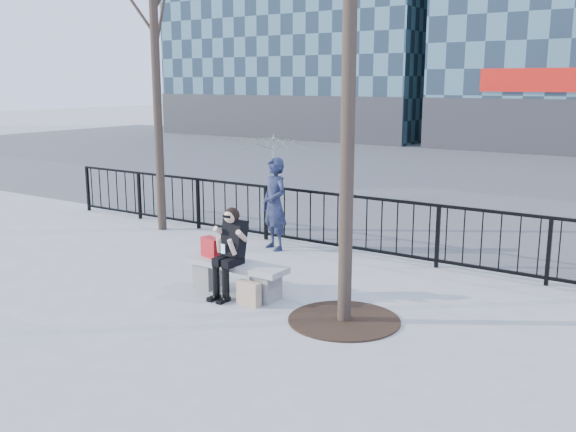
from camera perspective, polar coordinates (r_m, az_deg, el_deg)
The scene contains 10 objects.
ground at distance 9.77m, azimuth -4.59°, elevation -6.87°, with size 120.00×120.00×0.00m, color gray.
street_surface at distance 23.19m, azimuth 19.01°, elevation 3.46°, with size 60.00×23.00×0.01m, color #474747.
railing at distance 12.03m, azimuth 4.23°, elevation -0.54°, with size 14.00×0.06×1.10m.
tree_grate at distance 8.70m, azimuth 5.01°, elevation -9.19°, with size 1.50×1.50×0.02m, color black.
bench_main at distance 9.68m, azimuth -4.62°, elevation -5.18°, with size 1.65×0.46×0.49m.
seated_woman at distance 9.45m, azimuth -5.26°, elevation -3.27°, with size 0.50×0.64×1.34m.
handbag at distance 9.90m, azimuth -6.79°, elevation -2.79°, with size 0.37×0.17×0.30m, color #B4161B.
shopping_bag at distance 9.22m, azimuth -3.50°, elevation -6.88°, with size 0.36×0.13×0.34m, color #CDB391.
standing_man at distance 12.05m, azimuth -1.20°, elevation 1.07°, with size 0.64×0.42×1.75m, color black.
vendor_umbrella at distance 17.19m, azimuth -1.39°, elevation 4.34°, with size 1.93×1.97×1.77m, color yellow.
Camera 1 is at (5.76, -7.24, 3.13)m, focal length 40.00 mm.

